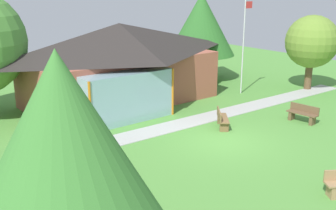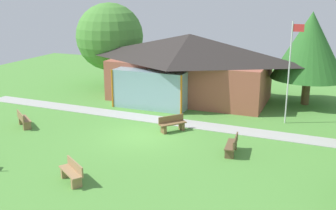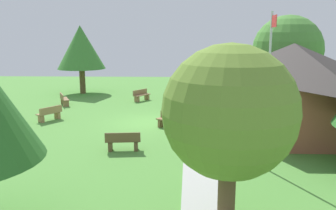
# 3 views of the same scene
# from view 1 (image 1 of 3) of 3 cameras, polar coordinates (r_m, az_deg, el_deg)

# --- Properties ---
(ground_plane) EXTENTS (44.00, 44.00, 0.00)m
(ground_plane) POSITION_cam_1_polar(r_m,az_deg,el_deg) (17.55, 7.78, -5.07)
(ground_plane) COLOR #54933D
(pavilion) EXTENTS (11.40, 6.87, 4.46)m
(pavilion) POSITION_cam_1_polar(r_m,az_deg,el_deg) (22.70, -6.77, 6.05)
(pavilion) COLOR #A35642
(pavilion) RESTS_ON ground_plane
(footpath) EXTENTS (25.03, 1.96, 0.03)m
(footpath) POSITION_cam_1_polar(r_m,az_deg,el_deg) (19.43, 1.96, -2.70)
(footpath) COLOR #ADADA8
(footpath) RESTS_ON ground_plane
(flagpole) EXTENTS (0.64, 0.08, 5.69)m
(flagpole) POSITION_cam_1_polar(r_m,az_deg,el_deg) (24.81, 10.71, 8.69)
(flagpole) COLOR silver
(flagpole) RESTS_ON ground_plane
(bench_mid_left) EXTENTS (1.46, 1.25, 0.84)m
(bench_mid_left) POSITION_cam_1_polar(r_m,az_deg,el_deg) (12.88, -9.89, -11.62)
(bench_mid_left) COLOR olive
(bench_mid_left) RESTS_ON ground_plane
(bench_mid_right) EXTENTS (0.59, 1.54, 0.84)m
(bench_mid_right) POSITION_cam_1_polar(r_m,az_deg,el_deg) (20.72, 18.58, -1.22)
(bench_mid_right) COLOR brown
(bench_mid_right) RESTS_ON ground_plane
(bench_rear_near_path) EXTENTS (1.29, 1.44, 0.84)m
(bench_rear_near_path) POSITION_cam_1_polar(r_m,az_deg,el_deg) (19.05, 7.66, -2.02)
(bench_rear_near_path) COLOR brown
(bench_rear_near_path) RESTS_ON ground_plane
(tree_lawn_corner) EXTENTS (4.00, 4.00, 5.71)m
(tree_lawn_corner) POSITION_cam_1_polar(r_m,az_deg,el_deg) (5.70, -14.38, -10.63)
(tree_lawn_corner) COLOR brown
(tree_lawn_corner) RESTS_ON ground_plane
(tree_behind_pavilion_right) EXTENTS (4.72, 4.72, 6.00)m
(tree_behind_pavilion_right) POSITION_cam_1_polar(r_m,az_deg,el_deg) (28.41, 4.75, 11.35)
(tree_behind_pavilion_right) COLOR brown
(tree_behind_pavilion_right) RESTS_ON ground_plane
(tree_east_hedge) EXTENTS (3.29, 3.29, 4.71)m
(tree_east_hedge) POSITION_cam_1_polar(r_m,az_deg,el_deg) (26.96, 19.75, 8.43)
(tree_east_hedge) COLOR brown
(tree_east_hedge) RESTS_ON ground_plane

